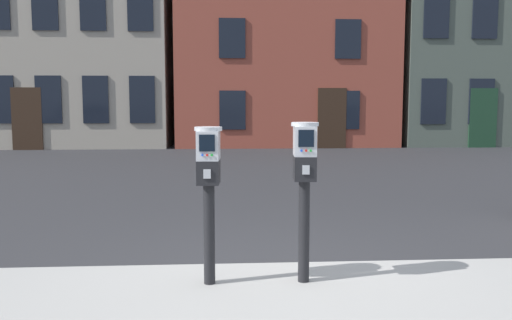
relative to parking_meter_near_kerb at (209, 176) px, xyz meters
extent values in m
plane|color=#28282B|center=(0.58, 0.32, -1.00)|extent=(160.00, 160.00, 0.00)
cylinder|color=black|center=(0.00, 0.00, -0.46)|extent=(0.10, 0.10, 0.80)
cube|color=black|center=(0.00, 0.00, 0.04)|extent=(0.19, 0.25, 0.19)
cube|color=#A5A8AD|center=(-0.01, -0.12, 0.04)|extent=(0.06, 0.02, 0.07)
cube|color=#B7BABF|center=(0.00, 0.00, 0.24)|extent=(0.18, 0.24, 0.23)
cube|color=black|center=(-0.01, -0.12, 0.27)|extent=(0.12, 0.02, 0.13)
cylinder|color=blue|center=(-0.04, -0.12, 0.18)|extent=(0.02, 0.01, 0.02)
cylinder|color=red|center=(-0.01, -0.12, 0.18)|extent=(0.02, 0.01, 0.02)
cylinder|color=green|center=(0.03, -0.12, 0.18)|extent=(0.02, 0.01, 0.02)
cylinder|color=#B7BABF|center=(0.00, 0.00, 0.37)|extent=(0.23, 0.23, 0.03)
cylinder|color=black|center=(0.75, 0.00, -0.45)|extent=(0.10, 0.10, 0.83)
cube|color=black|center=(0.75, 0.00, 0.06)|extent=(0.19, 0.25, 0.19)
cube|color=#A5A8AD|center=(0.75, -0.12, 0.06)|extent=(0.06, 0.02, 0.07)
cube|color=#B7BABF|center=(0.75, 0.00, 0.27)|extent=(0.18, 0.24, 0.23)
cube|color=black|center=(0.75, -0.12, 0.30)|extent=(0.12, 0.02, 0.13)
cylinder|color=blue|center=(0.71, -0.12, 0.21)|extent=(0.02, 0.01, 0.02)
cylinder|color=red|center=(0.75, -0.12, 0.21)|extent=(0.02, 0.01, 0.02)
cylinder|color=green|center=(0.78, -0.12, 0.21)|extent=(0.02, 0.01, 0.02)
cylinder|color=#B7BABF|center=(0.75, 0.00, 0.41)|extent=(0.23, 0.23, 0.03)
cube|color=#9E9384|center=(-4.91, 17.46, 3.62)|extent=(6.23, 6.21, 9.25)
cube|color=black|center=(-7.25, 14.33, 0.69)|extent=(0.86, 0.06, 1.60)
cube|color=black|center=(-5.69, 14.33, 0.69)|extent=(0.86, 0.06, 1.60)
cube|color=black|center=(-4.14, 14.33, 0.69)|extent=(0.86, 0.06, 1.60)
cube|color=black|center=(-2.58, 14.33, 0.69)|extent=(0.86, 0.06, 1.60)
cube|color=black|center=(-5.69, 14.33, 3.78)|extent=(0.86, 0.06, 1.60)
cube|color=black|center=(-4.14, 14.33, 3.78)|extent=(0.86, 0.06, 1.60)
cube|color=black|center=(-2.58, 14.33, 3.78)|extent=(0.86, 0.06, 1.60)
cube|color=black|center=(-6.43, 14.33, 0.05)|extent=(1.00, 0.07, 2.10)
cube|color=brown|center=(2.48, 17.20, 3.86)|extent=(7.97, 5.68, 9.73)
cube|color=black|center=(0.48, 14.33, 0.34)|extent=(0.90, 0.06, 1.34)
cube|color=black|center=(4.47, 14.33, 0.34)|extent=(0.90, 0.06, 1.34)
cube|color=black|center=(0.48, 14.33, 2.77)|extent=(0.90, 0.06, 1.34)
cube|color=black|center=(4.47, 14.33, 2.77)|extent=(0.90, 0.06, 1.34)
cube|color=black|center=(3.95, 14.33, 0.05)|extent=(1.00, 0.07, 2.10)
cube|color=black|center=(7.56, 14.33, 0.64)|extent=(0.90, 0.06, 1.60)
cube|color=black|center=(9.30, 14.33, 0.64)|extent=(0.90, 0.06, 1.60)
cube|color=black|center=(7.56, 14.33, 3.61)|extent=(0.90, 0.06, 1.60)
cube|color=black|center=(9.30, 14.33, 3.61)|extent=(0.90, 0.06, 1.60)
cube|color=#193823|center=(9.38, 14.33, 0.05)|extent=(1.00, 0.07, 2.10)
camera|label=1|loc=(0.10, -4.16, 0.57)|focal=37.56mm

